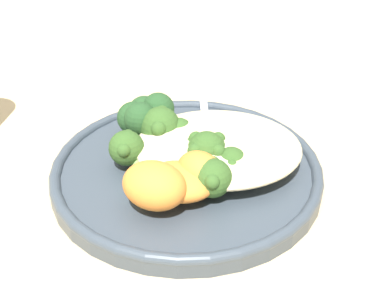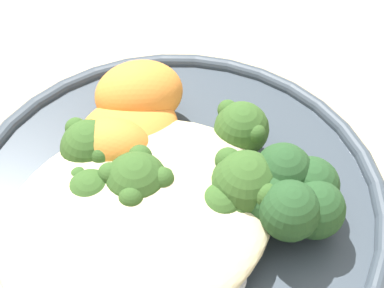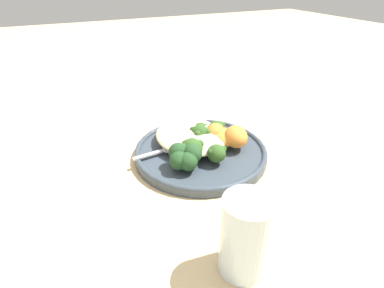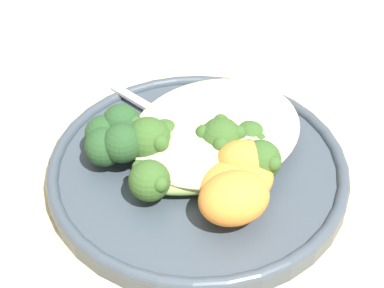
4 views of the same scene
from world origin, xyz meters
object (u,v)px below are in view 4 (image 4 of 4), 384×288
object	(u,v)px
broccoli_stalk_3	(204,153)
kale_tuft	(117,137)
plate	(198,169)
broccoli_stalk_4	(174,146)
quinoa_mound	(213,127)
broccoli_stalk_6	(159,182)
broccoli_stalk_2	(219,147)
sweet_potato_chunk_1	(242,162)
broccoli_stalk_5	(157,146)
spoon	(164,117)
broccoli_stalk_0	(254,164)
sweet_potato_chunk_2	(237,181)
sweet_potato_chunk_0	(234,198)
broccoli_stalk_1	(243,147)

from	to	relation	value
broccoli_stalk_3	kale_tuft	bearing A→B (deg)	69.82
plate	broccoli_stalk_4	distance (m)	0.03
quinoa_mound	broccoli_stalk_6	world-z (taller)	broccoli_stalk_6
broccoli_stalk_2	sweet_potato_chunk_1	size ratio (longest dim) A/B	1.65
broccoli_stalk_4	broccoli_stalk_5	world-z (taller)	broccoli_stalk_5
plate	sweet_potato_chunk_1	world-z (taller)	sweet_potato_chunk_1
kale_tuft	spoon	distance (m)	0.07
sweet_potato_chunk_1	quinoa_mound	bearing A→B (deg)	-108.44
quinoa_mound	broccoli_stalk_0	bearing A→B (deg)	80.26
sweet_potato_chunk_1	sweet_potato_chunk_2	size ratio (longest dim) A/B	0.71
sweet_potato_chunk_0	sweet_potato_chunk_1	world-z (taller)	sweet_potato_chunk_0
broccoli_stalk_5	sweet_potato_chunk_1	world-z (taller)	broccoli_stalk_5
sweet_potato_chunk_1	plate	bearing A→B (deg)	-72.51
broccoli_stalk_1	sweet_potato_chunk_1	bearing A→B (deg)	-152.12
quinoa_mound	sweet_potato_chunk_1	world-z (taller)	sweet_potato_chunk_1
broccoli_stalk_1	kale_tuft	world-z (taller)	kale_tuft
broccoli_stalk_2	sweet_potato_chunk_2	size ratio (longest dim) A/B	1.17
broccoli_stalk_3	broccoli_stalk_1	bearing A→B (deg)	-88.31
kale_tuft	spoon	size ratio (longest dim) A/B	0.60
broccoli_stalk_6	kale_tuft	world-z (taller)	kale_tuft
broccoli_stalk_3	broccoli_stalk_5	xyz separation A→B (m)	(0.03, -0.03, 0.01)
broccoli_stalk_6	spoon	distance (m)	0.10
quinoa_mound	broccoli_stalk_4	bearing A→B (deg)	-8.55
broccoli_stalk_3	broccoli_stalk_6	xyz separation A→B (m)	(0.06, 0.00, 0.00)
broccoli_stalk_6	broccoli_stalk_0	bearing A→B (deg)	-170.32
spoon	sweet_potato_chunk_2	bearing A→B (deg)	166.11
sweet_potato_chunk_0	kale_tuft	bearing A→B (deg)	-80.10
broccoli_stalk_3	kale_tuft	size ratio (longest dim) A/B	1.13
broccoli_stalk_3	broccoli_stalk_6	distance (m)	0.06
broccoli_stalk_4	broccoli_stalk_5	distance (m)	0.02
quinoa_mound	broccoli_stalk_4	size ratio (longest dim) A/B	1.77
plate	kale_tuft	xyz separation A→B (m)	(0.05, -0.06, 0.03)
broccoli_stalk_1	spoon	xyz separation A→B (m)	(0.02, -0.09, -0.01)
broccoli_stalk_3	broccoli_stalk_6	world-z (taller)	broccoli_stalk_6
broccoli_stalk_6	sweet_potato_chunk_0	world-z (taller)	sweet_potato_chunk_0
plate	broccoli_stalk_6	xyz separation A→B (m)	(0.05, 0.01, 0.03)
quinoa_mound	broccoli_stalk_2	size ratio (longest dim) A/B	2.12
broccoli_stalk_4	broccoli_stalk_3	bearing A→B (deg)	-146.91
broccoli_stalk_4	broccoli_stalk_5	bearing A→B (deg)	81.62
plate	broccoli_stalk_6	distance (m)	0.06
broccoli_stalk_0	broccoli_stalk_5	xyz separation A→B (m)	(0.05, -0.07, 0.00)
quinoa_mound	broccoli_stalk_0	world-z (taller)	broccoli_stalk_0
sweet_potato_chunk_2	broccoli_stalk_3	bearing A→B (deg)	-96.52
broccoli_stalk_4	sweet_potato_chunk_0	xyz separation A→B (m)	(0.01, 0.09, 0.01)
sweet_potato_chunk_0	sweet_potato_chunk_1	size ratio (longest dim) A/B	1.24
sweet_potato_chunk_0	broccoli_stalk_5	bearing A→B (deg)	-88.12
broccoli_stalk_4	spoon	bearing A→B (deg)	-24.20
broccoli_stalk_3	sweet_potato_chunk_0	bearing A→B (deg)	-170.72
broccoli_stalk_6	kale_tuft	size ratio (longest dim) A/B	1.26
sweet_potato_chunk_1	spoon	xyz separation A→B (m)	(-0.00, -0.11, -0.02)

